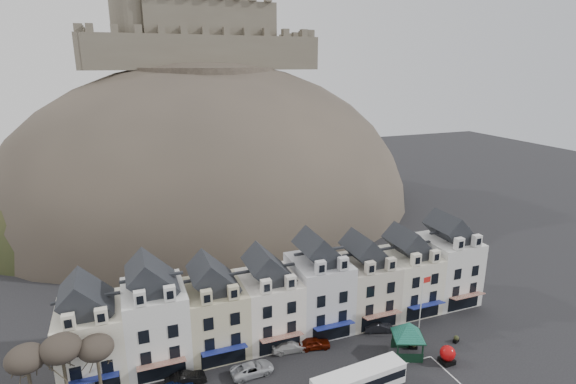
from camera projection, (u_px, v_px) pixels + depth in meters
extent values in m
cube|color=white|center=(92.00, 341.00, 49.10)|extent=(6.80, 8.00, 8.00)
cube|color=black|center=(86.00, 299.00, 47.67)|extent=(6.80, 5.76, 2.80)
cube|color=white|center=(68.00, 322.00, 44.01)|extent=(1.20, 0.80, 1.60)
cube|color=white|center=(101.00, 316.00, 45.03)|extent=(1.20, 0.80, 1.60)
cube|color=navy|center=(92.00, 379.00, 45.27)|extent=(5.10, 1.29, 0.43)
cube|color=white|center=(156.00, 324.00, 51.27)|extent=(6.80, 8.00, 9.20)
cube|color=black|center=(152.00, 278.00, 49.67)|extent=(6.80, 5.76, 2.80)
cube|color=white|center=(140.00, 298.00, 46.01)|extent=(1.20, 0.80, 1.60)
cube|color=white|center=(170.00, 293.00, 47.03)|extent=(1.20, 0.80, 1.60)
cube|color=black|center=(162.00, 370.00, 48.56)|extent=(5.10, 0.06, 2.20)
cube|color=maroon|center=(162.00, 364.00, 47.60)|extent=(5.10, 1.29, 0.43)
cube|color=beige|center=(215.00, 317.00, 53.76)|extent=(6.80, 8.00, 8.00)
cube|color=black|center=(213.00, 278.00, 52.33)|extent=(6.80, 5.76, 2.80)
cube|color=beige|center=(206.00, 297.00, 48.67)|extent=(1.20, 0.80, 1.60)
cube|color=beige|center=(233.00, 292.00, 49.69)|extent=(1.20, 0.80, 1.60)
cube|color=black|center=(224.00, 356.00, 50.89)|extent=(5.10, 0.06, 2.20)
cube|color=navy|center=(225.00, 350.00, 49.93)|extent=(5.10, 1.29, 0.43)
cube|color=white|center=(269.00, 307.00, 56.10)|extent=(6.80, 8.00, 8.00)
cube|color=black|center=(268.00, 269.00, 54.66)|extent=(6.80, 5.76, 2.80)
cube|color=white|center=(266.00, 286.00, 51.00)|extent=(1.20, 0.80, 1.60)
cube|color=white|center=(290.00, 282.00, 52.02)|extent=(1.20, 0.80, 1.60)
cube|color=black|center=(280.00, 344.00, 53.22)|extent=(5.10, 0.06, 2.20)
cube|color=maroon|center=(282.00, 337.00, 52.26)|extent=(5.10, 1.29, 0.43)
cube|color=silver|center=(318.00, 293.00, 58.26)|extent=(6.80, 8.00, 9.20)
cube|color=black|center=(319.00, 252.00, 56.66)|extent=(6.80, 5.76, 2.80)
cube|color=silver|center=(321.00, 267.00, 53.00)|extent=(1.20, 0.80, 1.60)
cube|color=silver|center=(343.00, 264.00, 54.02)|extent=(1.20, 0.80, 1.60)
cube|color=black|center=(332.00, 332.00, 55.55)|extent=(5.10, 0.06, 2.20)
cube|color=navy|center=(334.00, 325.00, 54.59)|extent=(5.10, 1.29, 0.43)
cube|color=beige|center=(364.00, 288.00, 60.76)|extent=(6.80, 8.00, 8.00)
cube|color=black|center=(366.00, 253.00, 59.32)|extent=(6.80, 5.76, 2.80)
cube|color=beige|center=(370.00, 268.00, 55.66)|extent=(1.20, 0.80, 1.60)
cube|color=beige|center=(391.00, 264.00, 56.69)|extent=(1.20, 0.80, 1.60)
cube|color=black|center=(379.00, 321.00, 57.88)|extent=(5.10, 0.06, 2.20)
cube|color=maroon|center=(382.00, 315.00, 56.92)|extent=(5.10, 1.29, 0.43)
cube|color=#EEE8CF|center=(406.00, 280.00, 63.09)|extent=(6.80, 8.00, 8.00)
cube|color=black|center=(409.00, 246.00, 61.65)|extent=(6.80, 5.76, 2.80)
cube|color=#EEE8CF|center=(416.00, 259.00, 57.99)|extent=(1.20, 0.80, 1.60)
cube|color=#EEE8CF|center=(435.00, 256.00, 59.02)|extent=(1.20, 0.80, 1.60)
cube|color=black|center=(423.00, 311.00, 60.21)|extent=(5.10, 0.06, 2.20)
cube|color=navy|center=(427.00, 305.00, 59.25)|extent=(5.10, 1.29, 0.43)
cube|color=white|center=(446.00, 268.00, 65.25)|extent=(6.80, 8.00, 9.20)
cube|color=black|center=(450.00, 231.00, 63.65)|extent=(6.80, 5.76, 2.80)
cube|color=white|center=(459.00, 244.00, 59.99)|extent=(1.20, 0.80, 1.60)
cube|color=white|center=(477.00, 241.00, 61.02)|extent=(1.20, 0.80, 1.60)
cube|color=black|center=(463.00, 302.00, 62.54)|extent=(5.10, 0.06, 2.20)
cube|color=maroon|center=(468.00, 296.00, 61.58)|extent=(5.10, 1.29, 0.43)
ellipsoid|color=#3E3730|center=(211.00, 209.00, 106.86)|extent=(96.00, 76.00, 68.00)
ellipsoid|color=#28371B|center=(112.00, 229.00, 93.93)|extent=(52.00, 44.00, 42.00)
ellipsoid|color=#3E3730|center=(298.00, 194.00, 118.68)|extent=(56.00, 48.00, 46.00)
ellipsoid|color=#28371B|center=(205.00, 230.00, 92.92)|extent=(40.00, 28.00, 28.00)
ellipsoid|color=#3E3730|center=(266.00, 219.00, 99.51)|extent=(36.00, 28.00, 24.00)
cylinder|color=#3E3730|center=(204.00, 74.00, 98.32)|extent=(30.00, 30.00, 3.00)
cube|color=#63594B|center=(206.00, 53.00, 93.49)|extent=(48.00, 2.20, 7.00)
cube|color=#63594B|center=(191.00, 54.00, 111.45)|extent=(48.00, 2.20, 7.00)
cube|color=#63594B|center=(83.00, 53.00, 94.24)|extent=(2.20, 22.00, 7.00)
cube|color=#63594B|center=(295.00, 54.00, 110.69)|extent=(2.20, 22.00, 7.00)
cube|color=#63594B|center=(205.00, 28.00, 101.64)|extent=(28.00, 18.00, 10.00)
cube|color=#63594B|center=(221.00, 22.00, 104.39)|extent=(14.00, 12.00, 13.00)
cylinder|color=#63594B|center=(132.00, 25.00, 92.56)|extent=(8.40, 8.40, 18.00)
ellipsoid|color=#383028|center=(26.00, 359.00, 41.56)|extent=(3.61, 3.61, 2.54)
ellipsoid|color=#383028|center=(61.00, 348.00, 42.50)|extent=(3.78, 3.78, 2.67)
cylinder|color=#312B1F|center=(100.00, 381.00, 44.79)|extent=(0.32, 0.32, 5.46)
ellipsoid|color=#383028|center=(96.00, 348.00, 43.71)|extent=(3.43, 3.43, 2.42)
cube|color=white|center=(359.00, 381.00, 46.39)|extent=(10.55, 3.23, 2.38)
cube|color=black|center=(359.00, 380.00, 46.36)|extent=(10.35, 3.28, 0.90)
cube|color=white|center=(359.00, 372.00, 46.10)|extent=(10.33, 3.12, 0.24)
cube|color=orange|center=(399.00, 359.00, 48.29)|extent=(0.15, 1.13, 0.26)
cylinder|color=black|center=(377.00, 376.00, 48.97)|extent=(0.93, 0.38, 0.91)
cube|color=black|center=(393.00, 338.00, 54.29)|extent=(0.20, 0.20, 2.51)
cube|color=black|center=(416.00, 339.00, 54.23)|extent=(0.20, 0.20, 2.51)
cube|color=black|center=(398.00, 353.00, 51.57)|extent=(0.20, 0.20, 2.51)
cube|color=black|center=(422.00, 353.00, 51.51)|extent=(0.20, 0.20, 2.51)
cube|color=black|center=(408.00, 336.00, 52.56)|extent=(4.51, 4.51, 0.13)
cone|color=#125040|center=(408.00, 329.00, 52.30)|extent=(6.42, 6.42, 1.89)
cube|color=black|center=(447.00, 361.00, 51.75)|extent=(1.52, 1.52, 0.57)
sphere|color=#B20A0B|center=(448.00, 353.00, 51.47)|extent=(1.76, 1.76, 1.76)
cylinder|color=silver|center=(421.00, 307.00, 55.50)|extent=(0.13, 0.13, 8.50)
cube|color=red|center=(427.00, 280.00, 54.76)|extent=(1.17, 0.15, 0.74)
cube|color=black|center=(413.00, 347.00, 54.33)|extent=(0.99, 0.71, 0.45)
sphere|color=#28371B|center=(414.00, 345.00, 54.23)|extent=(0.62, 0.62, 0.62)
cube|color=black|center=(456.00, 340.00, 55.64)|extent=(0.99, 0.75, 0.45)
sphere|color=#28371B|center=(456.00, 338.00, 55.54)|extent=(0.62, 0.62, 0.62)
imported|color=black|center=(186.00, 379.00, 48.06)|extent=(4.39, 1.71, 1.42)
imported|color=#B8BBC1|center=(252.00, 369.00, 49.75)|extent=(4.89, 2.49, 1.35)
imported|color=silver|center=(290.00, 346.00, 53.86)|extent=(4.88, 2.39, 1.37)
imported|color=#4D1004|center=(314.00, 343.00, 54.34)|extent=(4.18, 2.30, 1.34)
imported|color=black|center=(379.00, 327.00, 57.74)|extent=(3.99, 2.38, 1.24)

